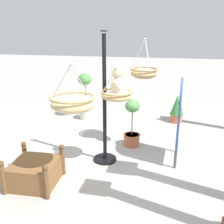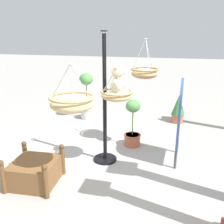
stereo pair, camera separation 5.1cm
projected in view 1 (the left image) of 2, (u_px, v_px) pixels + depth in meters
name	position (u px, v px, depth m)	size (l,w,h in m)	color
ground_plane	(109.00, 166.00, 4.65)	(40.00, 40.00, 0.00)	#ADAAA3
display_pole_central	(105.00, 124.00, 4.66)	(0.44, 0.44, 2.39)	black
hanging_basket_with_teddy	(116.00, 95.00, 4.28)	(0.54, 0.54, 0.57)	tan
teddy_bear	(118.00, 82.00, 4.21)	(0.35, 0.32, 0.51)	beige
hanging_basket_left_high	(144.00, 73.00, 5.04)	(0.55, 0.55, 0.78)	tan
hanging_basket_right_low	(73.00, 103.00, 3.41)	(0.62, 0.62, 0.65)	tan
wooden_planter_box	(35.00, 171.00, 4.08)	(0.81, 0.82, 0.56)	brown
potted_plant_fern_front	(85.00, 96.00, 7.01)	(0.40, 0.40, 1.28)	beige
potted_plant_flowering_red	(177.00, 108.00, 6.80)	(0.35, 0.35, 0.76)	#BC6042
potted_plant_bushy_green	(132.00, 126.00, 5.38)	(0.38, 0.38, 1.02)	#BC6042
display_sign_board	(179.00, 114.00, 4.62)	(0.75, 0.09, 1.60)	#334C8C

